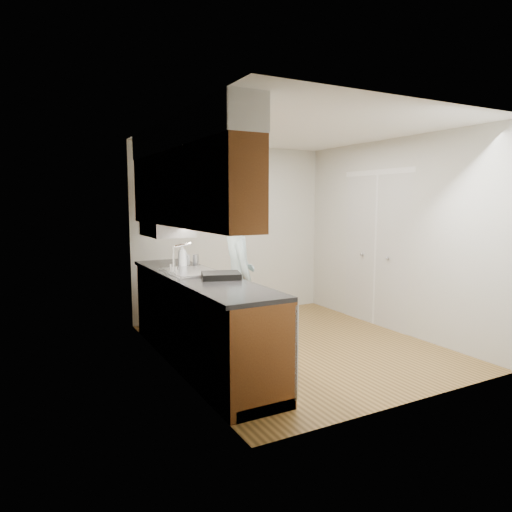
{
  "coord_description": "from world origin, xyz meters",
  "views": [
    {
      "loc": [
        -2.88,
        -4.39,
        1.7
      ],
      "look_at": [
        -0.39,
        0.25,
        1.07
      ],
      "focal_mm": 32.0,
      "sensor_mm": 36.0,
      "label": 1
    }
  ],
  "objects": [
    {
      "name": "soap_bottle_a",
      "position": [
        -1.17,
        0.59,
        1.08
      ],
      "size": [
        0.14,
        0.14,
        0.28
      ],
      "primitive_type": "imported",
      "rotation": [
        0.0,
        0.0,
        0.36
      ],
      "color": "#B4BBC4",
      "rests_on": "counter"
    },
    {
      "name": "steel_can",
      "position": [
        -0.97,
        0.69,
        1.0
      ],
      "size": [
        0.08,
        0.08,
        0.13
      ],
      "primitive_type": "cylinder",
      "rotation": [
        0.0,
        0.0,
        -0.12
      ],
      "color": "#A5A5AA",
      "rests_on": "counter"
    },
    {
      "name": "soap_bottle_b",
      "position": [
        -1.07,
        0.75,
        1.03
      ],
      "size": [
        0.11,
        0.11,
        0.18
      ],
      "primitive_type": "imported",
      "rotation": [
        0.0,
        0.0,
        -0.6
      ],
      "color": "#B4BBC4",
      "rests_on": "counter"
    },
    {
      "name": "upper_cabinets",
      "position": [
        -1.33,
        0.05,
        1.95
      ],
      "size": [
        0.47,
        2.8,
        1.21
      ],
      "color": "brown",
      "rests_on": "wall_left"
    },
    {
      "name": "floor",
      "position": [
        0.0,
        0.0,
        0.0
      ],
      "size": [
        3.5,
        3.5,
        0.0
      ],
      "primitive_type": "plane",
      "color": "olive",
      "rests_on": "ground"
    },
    {
      "name": "floor_mat",
      "position": [
        -0.6,
        0.3,
        0.01
      ],
      "size": [
        0.75,
        1.02,
        0.02
      ],
      "primitive_type": "cube",
      "rotation": [
        0.0,
        0.0,
        -0.25
      ],
      "color": "slate",
      "rests_on": "floor"
    },
    {
      "name": "wall_back",
      "position": [
        0.0,
        1.75,
        1.25
      ],
      "size": [
        3.0,
        0.02,
        2.5
      ],
      "primitive_type": "cube",
      "color": "beige",
      "rests_on": "floor"
    },
    {
      "name": "dish_rack",
      "position": [
        -1.08,
        -0.3,
        0.97
      ],
      "size": [
        0.45,
        0.41,
        0.06
      ],
      "primitive_type": "cube",
      "rotation": [
        0.0,
        0.0,
        -0.31
      ],
      "color": "black",
      "rests_on": "counter"
    },
    {
      "name": "ceiling",
      "position": [
        0.0,
        0.0,
        2.5
      ],
      "size": [
        3.5,
        3.5,
        0.0
      ],
      "primitive_type": "plane",
      "rotation": [
        3.14,
        0.0,
        0.0
      ],
      "color": "white",
      "rests_on": "wall_left"
    },
    {
      "name": "wall_left",
      "position": [
        -1.5,
        0.0,
        1.25
      ],
      "size": [
        0.02,
        3.5,
        2.5
      ],
      "primitive_type": "cube",
      "color": "beige",
      "rests_on": "floor"
    },
    {
      "name": "person",
      "position": [
        -0.6,
        0.3,
        0.93
      ],
      "size": [
        0.54,
        0.71,
        1.83
      ],
      "primitive_type": "imported",
      "rotation": [
        0.0,
        0.0,
        1.39
      ],
      "color": "#8CA7AB",
      "rests_on": "floor_mat"
    },
    {
      "name": "wall_right",
      "position": [
        1.5,
        0.0,
        1.25
      ],
      "size": [
        0.02,
        3.5,
        2.5
      ],
      "primitive_type": "cube",
      "color": "beige",
      "rests_on": "floor"
    },
    {
      "name": "counter",
      "position": [
        -1.2,
        -0.0,
        0.49
      ],
      "size": [
        0.64,
        2.8,
        1.3
      ],
      "color": "brown",
      "rests_on": "floor"
    },
    {
      "name": "closet_door",
      "position": [
        1.49,
        0.3,
        1.02
      ],
      "size": [
        0.02,
        1.22,
        2.05
      ],
      "primitive_type": "cube",
      "color": "silver",
      "rests_on": "wall_right"
    }
  ]
}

